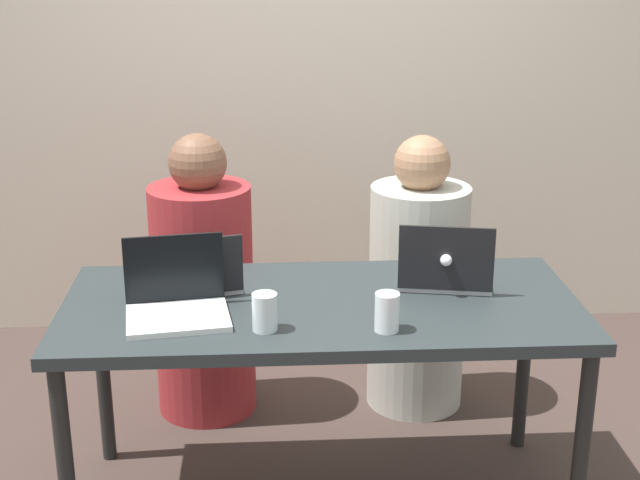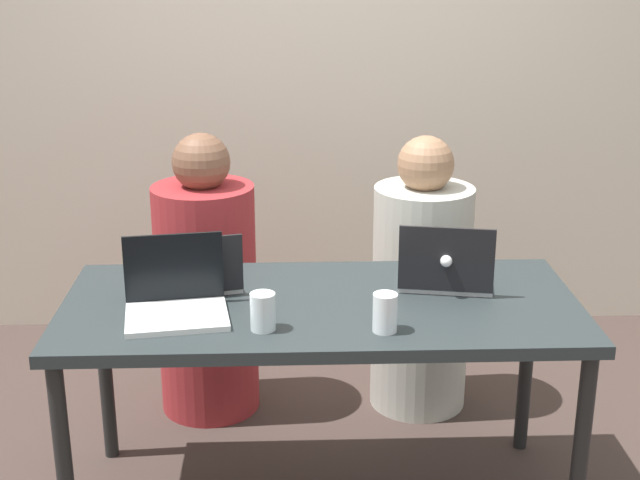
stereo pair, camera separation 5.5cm
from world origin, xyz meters
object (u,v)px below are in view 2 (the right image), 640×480
Objects in this scene: person_on_right at (421,289)px; laptop_back_right at (446,273)px; laptop_back_left at (191,278)px; water_glass_right at (385,315)px; person_on_left at (207,291)px; water_glass_left at (263,314)px; laptop_front_left at (176,299)px.

person_on_right is 3.28× the size of laptop_back_right.
person_on_right is at bearing -80.68° from laptop_back_right.
laptop_back_left is 1.06× the size of laptop_back_right.
laptop_back_right is 2.95× the size of water_glass_right.
laptop_back_left is at bearing 10.93° from laptop_back_right.
water_glass_right is at bearing 74.58° from person_on_right.
person_on_left is 9.81× the size of water_glass_right.
water_glass_left is (0.24, -0.31, 0.00)m from laptop_back_left.
person_on_left is at bearing 105.61° from water_glass_left.
water_glass_left is (-0.60, -0.89, 0.29)m from person_on_right.
person_on_right is 9.66× the size of water_glass_right.
laptop_back_right is 0.67m from water_glass_left.
water_glass_left is at bearing 114.75° from laptop_back_left.
person_on_right reaches higher than water_glass_left.
laptop_back_right is at bearing 159.54° from person_on_left.
laptop_front_left is 0.29m from water_glass_left.
person_on_right is at bearing -166.01° from person_on_left.
person_on_left is 0.85m from person_on_right.
laptop_front_left is 0.64m from water_glass_right.
person_on_right is 1.06m from laptop_back_left.
laptop_back_left is 0.68m from water_glass_right.
laptop_back_left is at bearing 104.68° from person_on_left.
water_glass_right is at bearing 137.45° from person_on_left.
laptop_back_left is (-0.84, -0.58, 0.28)m from person_on_right.
person_on_left is 3.38× the size of laptop_front_left.
water_glass_left is (0.25, -0.89, 0.28)m from person_on_left.
laptop_back_left is at bearing 73.72° from laptop_front_left.
water_glass_right is at bearing -3.91° from water_glass_left.
person_on_right is at bearing 33.03° from laptop_front_left.
laptop_back_right is 0.41m from water_glass_right.
water_glass_right reaches higher than water_glass_left.
laptop_back_left is (0.01, -0.58, 0.28)m from person_on_left.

